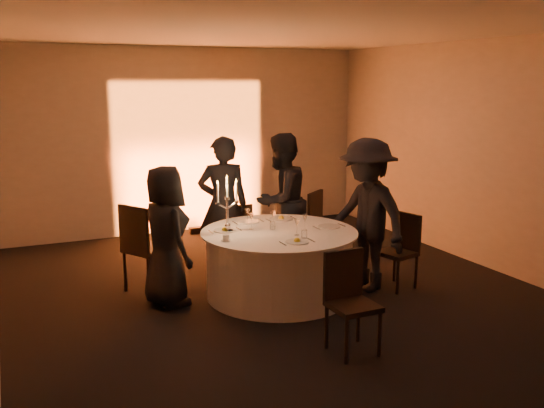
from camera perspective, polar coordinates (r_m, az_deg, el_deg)
name	(u,v)px	position (r m, az deg, el deg)	size (l,w,h in m)	color
floor	(279,295)	(7.17, 0.66, -8.55)	(7.00, 7.00, 0.00)	black
ceiling	(280,29)	(6.75, 0.73, 16.11)	(7.00, 7.00, 0.00)	silver
wall_back	(189,140)	(10.06, -7.80, 5.96)	(7.00, 7.00, 0.00)	#9E9993
wall_front	(523,243)	(3.97, 22.57, -3.40)	(7.00, 7.00, 0.00)	#9E9993
wall_right	(485,155)	(8.50, 19.40, 4.40)	(7.00, 7.00, 0.00)	#9E9993
uplighter_fixture	(197,230)	(10.02, -7.08, -2.47)	(0.25, 0.12, 0.10)	black
banquet_table	(279,263)	(7.05, 0.67, -5.61)	(1.80, 1.80, 0.77)	black
chair_left	(142,243)	(7.25, -12.11, -3.61)	(0.63, 0.63, 1.06)	black
chair_back_left	(237,231)	(8.19, -3.33, -2.54)	(0.37, 0.38, 0.85)	black
chair_back_right	(307,221)	(8.36, 3.36, -1.65)	(0.60, 0.60, 0.99)	black
chair_right	(401,246)	(7.47, 12.05, -3.91)	(0.48, 0.48, 0.90)	black
chair_front	(349,296)	(5.67, 7.25, -8.55)	(0.41, 0.41, 0.93)	black
guest_left	(166,236)	(6.77, -9.97, -3.01)	(0.76, 0.50, 1.57)	black
guest_back_left	(223,205)	(7.84, -4.62, -0.07)	(0.65, 0.43, 1.78)	black
guest_back_right	(281,201)	(8.05, 0.84, 0.32)	(0.87, 0.68, 1.79)	black
guest_right	(367,215)	(7.23, 8.91, -1.02)	(1.17, 0.67, 1.81)	black
plate_left	(225,229)	(6.96, -4.46, -2.40)	(0.36, 0.26, 0.08)	white
plate_back_left	(248,222)	(7.38, -2.26, -1.66)	(0.36, 0.27, 0.01)	white
plate_back_right	(281,218)	(7.51, 0.86, -1.34)	(0.36, 0.29, 0.08)	white
plate_right	(329,226)	(7.16, 5.40, -2.12)	(0.36, 0.26, 0.01)	white
plate_front	(297,241)	(6.46, 2.37, -3.48)	(0.36, 0.25, 0.08)	white
coffee_cup	(226,238)	(6.55, -4.36, -3.20)	(0.11, 0.11, 0.07)	white
candelabra	(227,212)	(6.88, -4.22, -0.78)	(0.28, 0.13, 0.66)	silver
wine_glass_a	(247,213)	(7.23, -2.33, -0.88)	(0.07, 0.07, 0.19)	white
wine_glass_b	(297,223)	(6.73, 2.36, -1.83)	(0.07, 0.07, 0.19)	white
wine_glass_c	(273,215)	(7.12, 0.12, -1.07)	(0.07, 0.07, 0.19)	white
wine_glass_d	(251,218)	(6.99, -1.96, -1.30)	(0.07, 0.07, 0.19)	white
wine_glass_e	(305,219)	(6.94, 3.12, -1.41)	(0.07, 0.07, 0.19)	white
tumbler_a	(304,234)	(6.64, 3.05, -2.84)	(0.07, 0.07, 0.09)	white
tumbler_b	(273,225)	(7.02, 0.05, -2.03)	(0.07, 0.07, 0.09)	white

